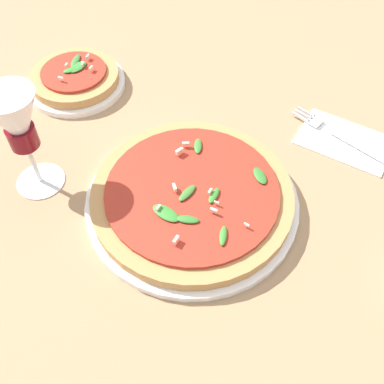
{
  "coord_description": "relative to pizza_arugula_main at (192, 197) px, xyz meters",
  "views": [
    {
      "loc": [
        -0.24,
        0.33,
        0.55
      ],
      "look_at": [
        0.01,
        0.01,
        0.03
      ],
      "focal_mm": 42.0,
      "sensor_mm": 36.0,
      "label": 1
    }
  ],
  "objects": [
    {
      "name": "pizza_arugula_main",
      "position": [
        0.0,
        0.0,
        0.0
      ],
      "size": [
        0.32,
        0.32,
        0.05
      ],
      "color": "white",
      "rests_on": "ground_plane"
    },
    {
      "name": "ground_plane",
      "position": [
        -0.01,
        -0.01,
        -0.02
      ],
      "size": [
        6.0,
        6.0,
        0.0
      ],
      "primitive_type": "plane",
      "color": "#9E7A56"
    },
    {
      "name": "pizza_personal_side",
      "position": [
        0.35,
        -0.09,
        -0.0
      ],
      "size": [
        0.19,
        0.19,
        0.05
      ],
      "color": "white",
      "rests_on": "ground_plane"
    },
    {
      "name": "napkin",
      "position": [
        -0.12,
        -0.27,
        -0.01
      ],
      "size": [
        0.16,
        0.12,
        0.01
      ],
      "rotation": [
        0.0,
        0.0,
        0.12
      ],
      "color": "white",
      "rests_on": "ground_plane"
    },
    {
      "name": "wine_glass",
      "position": [
        0.22,
        0.11,
        0.1
      ],
      "size": [
        0.08,
        0.08,
        0.18
      ],
      "color": "white",
      "rests_on": "ground_plane"
    },
    {
      "name": "fork",
      "position": [
        -0.12,
        -0.27,
        -0.01
      ],
      "size": [
        0.19,
        0.04,
        0.0
      ],
      "rotation": [
        0.0,
        0.0,
        -0.1
      ],
      "color": "silver",
      "rests_on": "ground_plane"
    }
  ]
}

